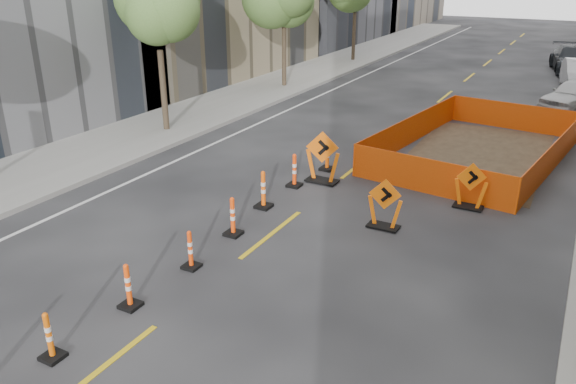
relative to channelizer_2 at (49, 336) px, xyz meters
The scene contains 17 objects.
ground_plane 2.32m from the channelizer_2, 65.09° to the left, with size 140.00×140.00×0.00m, color black.
sidewalk_left 16.20m from the channelizer_2, 119.77° to the left, with size 4.00×90.00×0.15m, color gray.
tree_l_b 14.74m from the channelizer_2, 121.68° to the left, with size 2.80×2.80×5.95m.
tree_l_c 23.63m from the channelizer_2, 108.64° to the left, with size 2.80×2.80×5.95m.
channelizer_2 is the anchor object (origin of this frame).
channelizer_3 1.85m from the channelizer_2, 87.38° to the left, with size 0.39×0.39×0.98m, color #F7460A, non-canonical shape.
channelizer_4 3.70m from the channelizer_2, 86.87° to the left, with size 0.37×0.37×0.93m, color #EE3E0A, non-canonical shape.
channelizer_5 5.55m from the channelizer_2, 88.78° to the left, with size 0.41×0.41×1.04m, color #FB430A, non-canonical shape.
channelizer_6 7.40m from the channelizer_2, 90.62° to the left, with size 0.43×0.43×1.10m, color #FF580A, non-canonical shape.
channelizer_7 9.24m from the channelizer_2, 90.40° to the left, with size 0.42×0.42×1.06m, color #FF410A, non-canonical shape.
channelizer_8 11.09m from the channelizer_2, 88.99° to the left, with size 0.43×0.43×1.10m, color #E95509, non-canonical shape.
chevron_sign_left 10.01m from the channelizer_2, 86.93° to the left, with size 1.11×0.67×1.67m, color #DF5B09, non-canonical shape.
chevron_sign_center 8.46m from the channelizer_2, 66.67° to the left, with size 0.92×0.55×1.37m, color orange, non-canonical shape.
chevron_sign_right 11.30m from the channelizer_2, 63.55° to the left, with size 0.91×0.54×1.36m, color #FF690A, non-canonical shape.
safety_fence 15.56m from the channelizer_2, 73.86° to the left, with size 5.12×8.72×1.09m, color #FC510D, non-canonical shape.
parked_car_near 25.04m from the channelizer_2, 73.88° to the left, with size 1.71×4.24×1.44m, color #B2B1B3.
parked_car_far 35.51m from the channelizer_2, 79.92° to the left, with size 2.24×5.52×1.60m, color black.
Camera 1 is at (6.48, -7.15, 6.45)m, focal length 35.00 mm.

